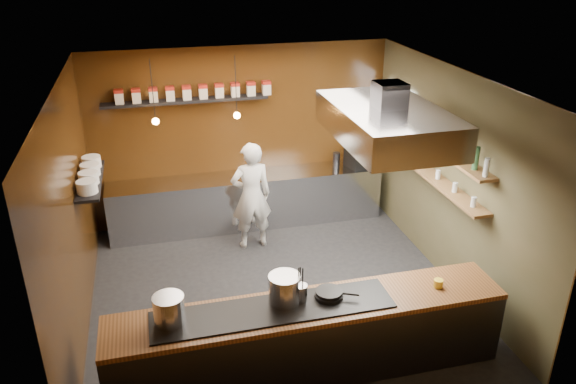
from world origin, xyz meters
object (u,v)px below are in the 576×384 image
object	(u,v)px
extractor_hood	(387,123)
chef	(251,196)
espresso_machine	(359,156)
stockpot_large	(169,310)
stockpot_small	(285,289)

from	to	relation	value
extractor_hood	chef	distance (m)	2.80
extractor_hood	espresso_machine	bearing A→B (deg)	75.09
stockpot_large	chef	xyz separation A→B (m)	(1.41, 2.98, -0.22)
espresso_machine	stockpot_large	bearing A→B (deg)	-145.73
stockpot_large	espresso_machine	size ratio (longest dim) A/B	0.82
extractor_hood	stockpot_large	distance (m)	3.33
stockpot_large	chef	size ratio (longest dim) A/B	0.18
stockpot_small	chef	distance (m)	2.94
extractor_hood	chef	bearing A→B (deg)	126.94
extractor_hood	chef	xyz separation A→B (m)	(-1.37, 1.82, -1.63)
extractor_hood	stockpot_small	distance (m)	2.37
stockpot_large	chef	bearing A→B (deg)	64.65
extractor_hood	stockpot_small	xyz separation A→B (m)	(-1.56, -1.10, -1.40)
stockpot_large	chef	world-z (taller)	chef
extractor_hood	stockpot_large	xyz separation A→B (m)	(-2.78, -1.16, -1.41)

